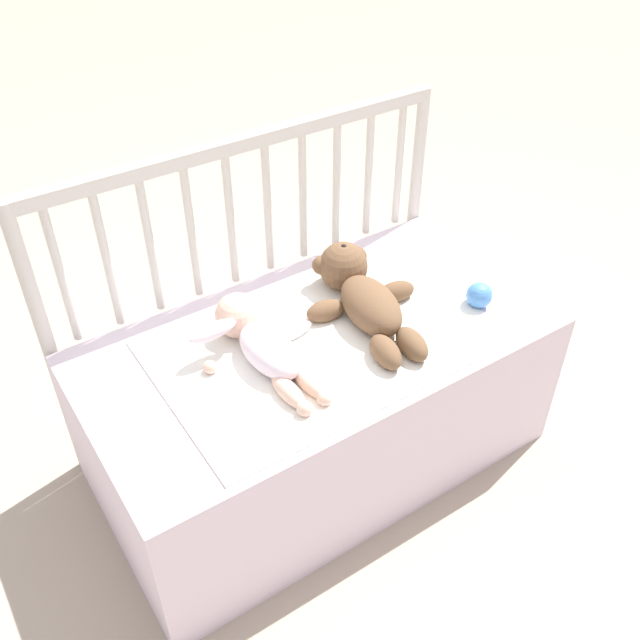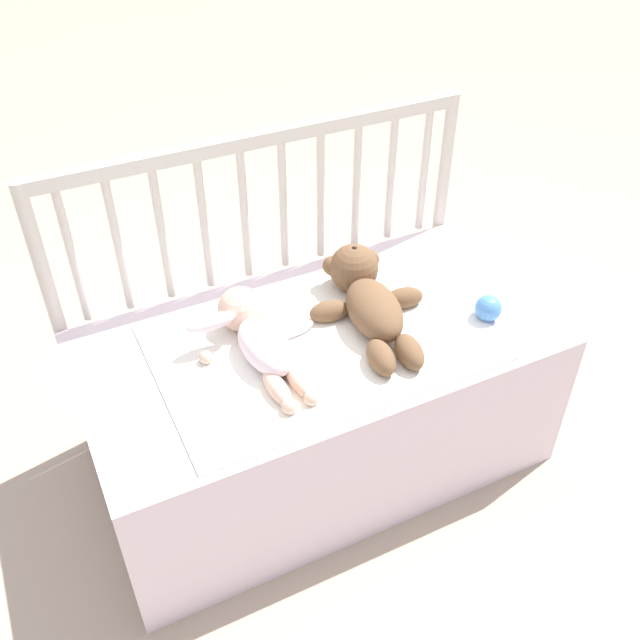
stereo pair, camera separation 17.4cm
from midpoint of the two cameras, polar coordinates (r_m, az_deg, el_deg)
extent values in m
plane|color=tan|center=(2.09, 2.34, -10.73)|extent=(12.00, 12.00, 0.00)
cube|color=silver|center=(1.93, 2.51, -6.49)|extent=(1.19, 0.62, 0.44)
cylinder|color=beige|center=(1.91, -17.62, -0.95)|extent=(0.04, 0.04, 0.85)
cylinder|color=beige|center=(2.28, 11.61, 7.29)|extent=(0.04, 0.04, 0.85)
cube|color=beige|center=(1.81, -2.02, 14.21)|extent=(1.15, 0.03, 0.04)
cylinder|color=beige|center=(1.80, -16.61, 4.68)|extent=(0.02, 0.02, 0.37)
cylinder|color=beige|center=(1.81, -13.22, 5.63)|extent=(0.02, 0.02, 0.37)
cylinder|color=beige|center=(1.83, -9.87, 6.55)|extent=(0.02, 0.02, 0.37)
cylinder|color=beige|center=(1.86, -6.60, 7.42)|extent=(0.02, 0.02, 0.37)
cylinder|color=beige|center=(1.89, -3.43, 8.23)|extent=(0.02, 0.02, 0.37)
cylinder|color=beige|center=(1.93, -0.36, 9.00)|extent=(0.02, 0.02, 0.37)
cylinder|color=beige|center=(1.97, 2.60, 9.71)|extent=(0.02, 0.02, 0.37)
cylinder|color=beige|center=(2.02, 5.42, 10.36)|extent=(0.02, 0.02, 0.37)
cylinder|color=beige|center=(2.08, 8.12, 10.96)|extent=(0.02, 0.02, 0.37)
cylinder|color=beige|center=(2.14, 10.68, 11.50)|extent=(0.02, 0.02, 0.37)
cube|color=white|center=(1.76, 3.00, -1.82)|extent=(0.82, 0.53, 0.01)
ellipsoid|color=brown|center=(1.79, 7.14, 0.71)|extent=(0.17, 0.25, 0.10)
sphere|color=brown|center=(1.91, 5.34, 4.04)|extent=(0.13, 0.13, 0.13)
sphere|color=beige|center=(1.88, 5.40, 4.94)|extent=(0.06, 0.06, 0.06)
sphere|color=black|center=(1.87, 5.44, 5.52)|extent=(0.02, 0.02, 0.02)
sphere|color=brown|center=(1.90, 3.61, 4.26)|extent=(0.05, 0.05, 0.05)
sphere|color=brown|center=(1.94, 6.57, 4.74)|extent=(0.05, 0.05, 0.05)
ellipsoid|color=brown|center=(1.81, 3.50, 0.58)|extent=(0.11, 0.07, 0.06)
ellipsoid|color=brown|center=(1.88, 9.36, 1.64)|extent=(0.11, 0.07, 0.06)
ellipsoid|color=brown|center=(1.69, 7.84, -3.11)|extent=(0.08, 0.13, 0.06)
ellipsoid|color=brown|center=(1.71, 10.04, -2.65)|extent=(0.08, 0.13, 0.06)
ellipsoid|color=white|center=(1.68, -1.47, -2.25)|extent=(0.12, 0.21, 0.09)
sphere|color=beige|center=(1.78, -3.62, 0.78)|extent=(0.11, 0.11, 0.11)
ellipsoid|color=white|center=(1.70, -5.82, -0.30)|extent=(0.13, 0.04, 0.04)
ellipsoid|color=white|center=(1.77, 0.43, -0.93)|extent=(0.13, 0.04, 0.04)
sphere|color=beige|center=(1.70, -6.24, -3.12)|extent=(0.03, 0.03, 0.03)
sphere|color=beige|center=(1.78, 1.39, -0.44)|extent=(0.03, 0.03, 0.03)
ellipsoid|color=beige|center=(1.61, -0.37, -5.61)|extent=(0.05, 0.13, 0.04)
ellipsoid|color=beige|center=(1.63, 1.33, -4.96)|extent=(0.05, 0.13, 0.04)
sphere|color=beige|center=(1.58, 0.72, -7.07)|extent=(0.04, 0.04, 0.04)
sphere|color=beige|center=(1.60, 2.45, -6.39)|extent=(0.04, 0.04, 0.04)
sphere|color=#4C8CDB|center=(1.88, 15.91, 0.81)|extent=(0.07, 0.07, 0.07)
camera|label=1|loc=(0.09, -87.14, 2.34)|focal=40.00mm
camera|label=2|loc=(0.09, 92.86, -2.34)|focal=40.00mm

